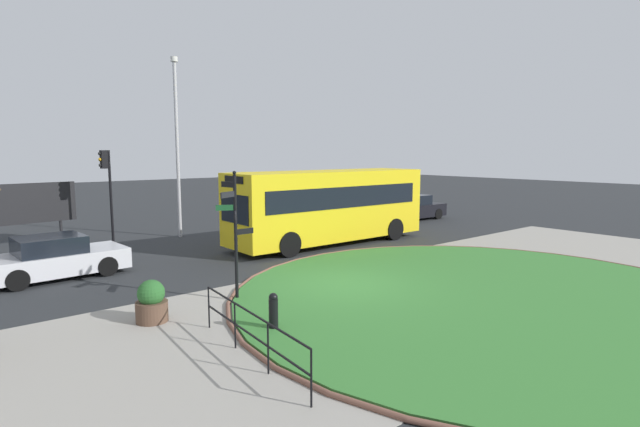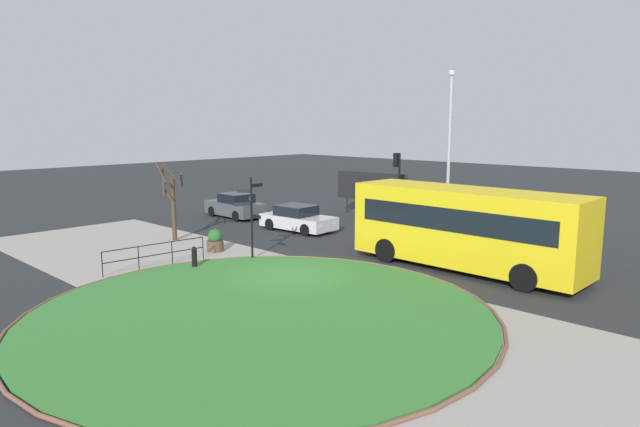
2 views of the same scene
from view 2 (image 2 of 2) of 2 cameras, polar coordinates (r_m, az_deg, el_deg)
ground at (r=21.04m, az=-3.32°, el=-6.59°), size 120.00×120.00×0.00m
sidewalk_paving at (r=19.88m, az=-7.20°, el=-7.57°), size 32.00×8.34×0.02m
grass_island at (r=17.24m, az=-6.05°, el=-10.07°), size 14.01×14.01×0.10m
grass_kerb_ring at (r=17.24m, az=-6.05°, el=-10.05°), size 14.32×14.32×0.11m
signpost_directional at (r=23.49m, az=-7.11°, el=0.20°), size 1.14×1.31×3.54m
bollard_foreground at (r=22.72m, az=-12.77°, el=-4.41°), size 0.21×0.21×0.90m
railing_grass_edge at (r=23.17m, az=-16.53°, el=-3.82°), size 0.42×4.28×0.99m
bus_yellow at (r=22.49m, az=14.74°, el=-1.33°), size 9.32×2.72×3.22m
car_near_lane at (r=34.57m, az=-8.69°, el=0.74°), size 4.10×1.93×1.50m
car_far_lane at (r=29.96m, az=-2.29°, el=-0.55°), size 4.24×2.12×1.37m
traffic_light_near at (r=31.24m, az=7.93°, el=4.13°), size 0.49×0.28×4.11m
lamppost_tall at (r=29.38m, az=13.11°, el=6.54°), size 0.32×0.32×8.36m
billboard_left at (r=34.86m, az=5.34°, el=2.73°), size 4.98×0.79×2.71m
planter_near_signpost at (r=25.53m, az=-10.72°, el=-2.82°), size 0.75×0.75×1.03m
street_tree_bare at (r=28.09m, az=-14.94°, el=1.25°), size 1.32×1.34×3.89m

